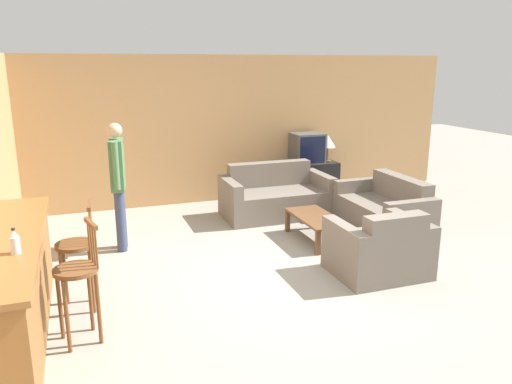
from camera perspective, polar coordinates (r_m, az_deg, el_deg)
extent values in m
plane|color=gray|center=(6.03, 4.29, -9.52)|extent=(24.00, 24.00, 0.00)
cube|color=tan|center=(9.00, -4.94, 7.10)|extent=(9.40, 0.08, 2.60)
cube|color=brown|center=(5.13, -25.76, -9.96)|extent=(0.47, 2.74, 0.90)
cube|color=brown|center=(4.97, -26.36, -4.94)|extent=(0.55, 2.80, 0.05)
cylinder|color=brown|center=(4.70, -19.93, -8.37)|extent=(0.47, 0.47, 0.04)
cylinder|color=brown|center=(4.95, -21.50, -11.90)|extent=(0.04, 0.04, 0.67)
cylinder|color=brown|center=(4.71, -20.80, -13.23)|extent=(0.04, 0.04, 0.67)
cylinder|color=brown|center=(4.99, -18.40, -11.35)|extent=(0.04, 0.04, 0.67)
cylinder|color=brown|center=(4.76, -17.54, -12.63)|extent=(0.04, 0.04, 0.67)
cylinder|color=brown|center=(4.77, -18.53, -5.35)|extent=(0.02, 0.02, 0.36)
cylinder|color=brown|center=(4.70, -18.29, -5.63)|extent=(0.02, 0.02, 0.36)
cylinder|color=brown|center=(4.63, -18.04, -5.92)|extent=(0.02, 0.02, 0.36)
cylinder|color=brown|center=(4.56, -17.78, -6.22)|extent=(0.02, 0.02, 0.36)
cube|color=brown|center=(4.60, -18.36, -3.44)|extent=(0.11, 0.33, 0.04)
cylinder|color=brown|center=(5.32, -19.97, -5.71)|extent=(0.41, 0.41, 0.04)
cylinder|color=brown|center=(5.59, -20.98, -8.76)|extent=(0.04, 0.04, 0.67)
cylinder|color=brown|center=(5.34, -21.18, -9.88)|extent=(0.04, 0.04, 0.67)
cylinder|color=brown|center=(5.57, -18.17, -8.59)|extent=(0.04, 0.04, 0.67)
cylinder|color=brown|center=(5.32, -18.23, -9.71)|extent=(0.04, 0.04, 0.67)
cylinder|color=brown|center=(5.36, -18.33, -3.17)|extent=(0.02, 0.02, 0.36)
cylinder|color=brown|center=(5.29, -18.35, -3.41)|extent=(0.02, 0.02, 0.36)
cylinder|color=brown|center=(5.21, -18.37, -3.67)|extent=(0.02, 0.02, 0.36)
cylinder|color=brown|center=(5.14, -18.39, -3.93)|extent=(0.02, 0.02, 0.36)
cube|color=brown|center=(5.19, -18.53, -1.44)|extent=(0.05, 0.33, 0.04)
cube|color=#70665B|center=(8.21, 2.37, -1.26)|extent=(1.43, 0.92, 0.45)
cube|color=#70665B|center=(8.42, 1.51, 2.11)|extent=(1.43, 0.22, 0.40)
cube|color=#70665B|center=(7.93, -2.95, -1.02)|extent=(0.16, 0.92, 0.66)
cube|color=#70665B|center=(8.50, 7.34, -0.05)|extent=(0.16, 0.92, 0.66)
cube|color=#70665B|center=(6.17, 13.71, -7.09)|extent=(0.74, 0.87, 0.45)
cube|color=#70665B|center=(5.79, 15.70, -4.36)|extent=(0.74, 0.22, 0.38)
cube|color=#70665B|center=(6.39, 17.16, -5.60)|extent=(0.16, 0.87, 0.65)
cube|color=#70665B|center=(5.91, 10.09, -6.79)|extent=(0.16, 0.87, 0.65)
cube|color=#70665B|center=(7.73, 14.20, -2.73)|extent=(0.84, 1.23, 0.45)
cube|color=#70665B|center=(7.79, 16.29, 0.38)|extent=(0.22, 1.23, 0.37)
cube|color=#70665B|center=(8.26, 11.59, -0.74)|extent=(0.84, 0.16, 0.65)
cube|color=#70665B|center=(7.16, 17.31, -3.47)|extent=(0.84, 0.16, 0.65)
cube|color=brown|center=(7.09, 6.91, -2.91)|extent=(0.52, 1.09, 0.04)
cube|color=brown|center=(6.63, 7.07, -5.82)|extent=(0.06, 0.06, 0.33)
cube|color=brown|center=(6.83, 10.43, -5.33)|extent=(0.06, 0.06, 0.33)
cube|color=brown|center=(7.49, 3.63, -3.33)|extent=(0.06, 0.06, 0.33)
cube|color=brown|center=(7.67, 6.69, -2.97)|extent=(0.06, 0.06, 0.33)
cube|color=black|center=(9.42, 5.77, 1.38)|extent=(1.18, 0.46, 0.65)
cube|color=#4C4C4C|center=(9.30, 5.86, 5.01)|extent=(0.56, 0.47, 0.56)
cube|color=black|center=(9.09, 6.51, 4.77)|extent=(0.49, 0.01, 0.49)
cylinder|color=silver|center=(4.50, -25.83, -5.51)|extent=(0.08, 0.08, 0.14)
cone|color=silver|center=(4.47, -25.97, -4.30)|extent=(0.07, 0.07, 0.06)
cylinder|color=black|center=(4.46, -26.03, -3.83)|extent=(0.03, 0.03, 0.02)
cylinder|color=brown|center=(9.54, 8.13, 3.54)|extent=(0.16, 0.16, 0.02)
cylinder|color=brown|center=(9.51, 8.16, 4.36)|extent=(0.03, 0.03, 0.25)
cone|color=silver|center=(9.47, 8.21, 5.77)|extent=(0.29, 0.29, 0.23)
cylinder|color=#384260|center=(7.01, -15.15, -2.87)|extent=(0.13, 0.13, 0.84)
cylinder|color=#384260|center=(6.87, -15.21, -3.23)|extent=(0.13, 0.13, 0.84)
cube|color=#4C754C|center=(6.76, -15.60, 3.04)|extent=(0.23, 0.44, 0.66)
cylinder|color=#4C754C|center=(6.98, -15.49, 3.62)|extent=(0.08, 0.08, 0.61)
cylinder|color=#4C754C|center=(6.53, -15.74, 2.87)|extent=(0.08, 0.08, 0.61)
sphere|color=tan|center=(6.69, -15.86, 6.79)|extent=(0.19, 0.19, 0.19)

